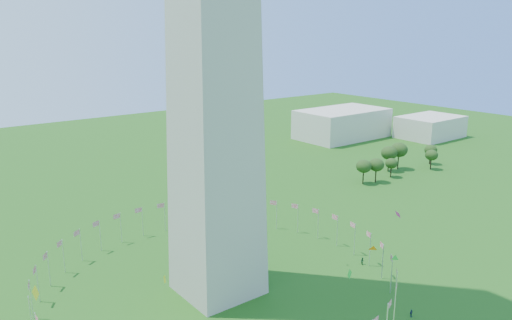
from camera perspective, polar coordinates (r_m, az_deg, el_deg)
The scene contains 5 objects.
flag_ring at distance 119.08m, azimuth -4.37°, elevation -12.66°, with size 80.24×80.24×9.00m.
gov_building_east_a at distance 285.23m, azimuth 9.81°, elevation 4.12°, with size 50.00×30.00×16.00m, color beige.
gov_building_east_b at distance 298.90m, azimuth 19.28°, elevation 3.60°, with size 35.00×25.00×12.00m, color beige.
kites_aloft at distance 95.43m, azimuth 7.38°, elevation -9.85°, with size 126.96×70.29×41.25m.
tree_line_east at distance 219.02m, azimuth 15.65°, elevation -0.20°, with size 53.02×15.65×11.57m.
Camera 1 is at (-57.60, -38.82, 59.04)m, focal length 35.00 mm.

